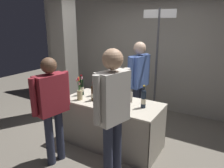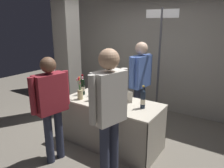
# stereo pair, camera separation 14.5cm
# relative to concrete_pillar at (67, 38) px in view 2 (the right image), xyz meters

# --- Properties ---
(ground_plane) EXTENTS (12.00, 12.00, 0.00)m
(ground_plane) POSITION_rel_concrete_pillar_xyz_m (1.63, -0.66, -1.70)
(ground_plane) COLOR gray
(back_partition) EXTENTS (7.08, 0.12, 2.90)m
(back_partition) POSITION_rel_concrete_pillar_xyz_m (1.63, 1.33, -0.25)
(back_partition) COLOR #9E998E
(back_partition) RESTS_ON ground_plane
(concrete_pillar) EXTENTS (0.40, 0.40, 3.40)m
(concrete_pillar) POSITION_rel_concrete_pillar_xyz_m (0.00, 0.00, 0.00)
(concrete_pillar) COLOR gray
(concrete_pillar) RESTS_ON ground_plane
(tasting_table) EXTENTS (1.63, 0.75, 0.78)m
(tasting_table) POSITION_rel_concrete_pillar_xyz_m (1.63, -0.66, -1.16)
(tasting_table) COLOR beige
(tasting_table) RESTS_ON ground_plane
(featured_wine_bottle) EXTENTS (0.07, 0.07, 0.29)m
(featured_wine_bottle) POSITION_rel_concrete_pillar_xyz_m (1.34, -0.68, -0.79)
(featured_wine_bottle) COLOR black
(featured_wine_bottle) RESTS_ON tasting_table
(display_bottle_0) EXTENTS (0.07, 0.07, 0.32)m
(display_bottle_0) POSITION_rel_concrete_pillar_xyz_m (1.34, -0.78, -0.78)
(display_bottle_0) COLOR #38230F
(display_bottle_0) RESTS_ON tasting_table
(display_bottle_1) EXTENTS (0.08, 0.08, 0.37)m
(display_bottle_1) POSITION_rel_concrete_pillar_xyz_m (0.99, -0.66, -0.76)
(display_bottle_1) COLOR black
(display_bottle_1) RESTS_ON tasting_table
(display_bottle_2) EXTENTS (0.07, 0.07, 0.30)m
(display_bottle_2) POSITION_rel_concrete_pillar_xyz_m (1.90, -0.73, -0.79)
(display_bottle_2) COLOR black
(display_bottle_2) RESTS_ON tasting_table
(display_bottle_3) EXTENTS (0.07, 0.07, 0.34)m
(display_bottle_3) POSITION_rel_concrete_pillar_xyz_m (1.66, -0.56, -0.77)
(display_bottle_3) COLOR #192333
(display_bottle_3) RESTS_ON tasting_table
(display_bottle_4) EXTENTS (0.08, 0.08, 0.30)m
(display_bottle_4) POSITION_rel_concrete_pillar_xyz_m (1.20, -0.57, -0.79)
(display_bottle_4) COLOR #192333
(display_bottle_4) RESTS_ON tasting_table
(display_bottle_5) EXTENTS (0.07, 0.07, 0.35)m
(display_bottle_5) POSITION_rel_concrete_pillar_xyz_m (2.16, -0.64, -0.77)
(display_bottle_5) COLOR #192333
(display_bottle_5) RESTS_ON tasting_table
(wine_glass_near_vendor) EXTENTS (0.08, 0.08, 0.13)m
(wine_glass_near_vendor) POSITION_rel_concrete_pillar_xyz_m (1.51, -0.53, -0.82)
(wine_glass_near_vendor) COLOR silver
(wine_glass_near_vendor) RESTS_ON tasting_table
(flower_vase) EXTENTS (0.09, 0.10, 0.39)m
(flower_vase) POSITION_rel_concrete_pillar_xyz_m (1.12, -0.87, -0.78)
(flower_vase) COLOR tan
(flower_vase) RESTS_ON tasting_table
(brochure_stand) EXTENTS (0.16, 0.06, 0.18)m
(brochure_stand) POSITION_rel_concrete_pillar_xyz_m (1.85, -0.51, -0.83)
(brochure_stand) COLOR silver
(brochure_stand) RESTS_ON tasting_table
(vendor_presenter) EXTENTS (0.25, 0.64, 1.69)m
(vendor_presenter) POSITION_rel_concrete_pillar_xyz_m (1.72, 0.17, -0.67)
(vendor_presenter) COLOR #2D3347
(vendor_presenter) RESTS_ON ground_plane
(taster_foreground_right) EXTENTS (0.28, 0.61, 1.59)m
(taster_foreground_right) POSITION_rel_concrete_pillar_xyz_m (1.14, -1.50, -0.75)
(taster_foreground_right) COLOR #2D3347
(taster_foreground_right) RESTS_ON ground_plane
(taster_foreground_left) EXTENTS (0.30, 0.56, 1.76)m
(taster_foreground_left) POSITION_rel_concrete_pillar_xyz_m (2.10, -1.45, -0.64)
(taster_foreground_left) COLOR #2D3347
(taster_foreground_left) RESTS_ON ground_plane
(booth_signpost) EXTENTS (0.63, 0.04, 2.29)m
(booth_signpost) POSITION_rel_concrete_pillar_xyz_m (1.93, 0.54, -0.29)
(booth_signpost) COLOR #47474C
(booth_signpost) RESTS_ON ground_plane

